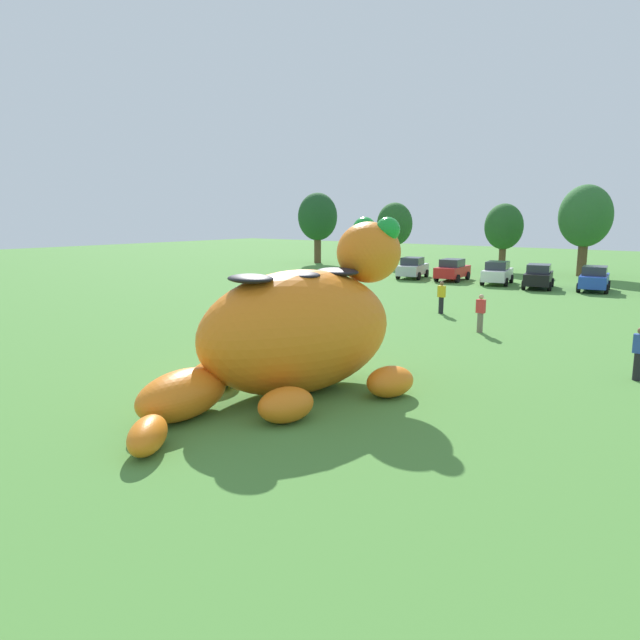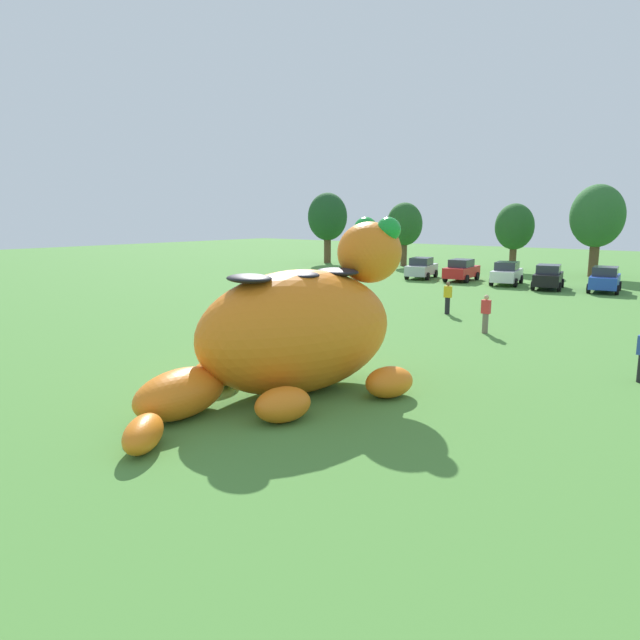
% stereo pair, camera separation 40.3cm
% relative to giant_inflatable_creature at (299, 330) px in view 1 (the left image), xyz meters
% --- Properties ---
extents(ground_plane, '(160.00, 160.00, 0.00)m').
position_rel_giant_inflatable_creature_xyz_m(ground_plane, '(-1.32, 0.89, -1.86)').
color(ground_plane, '#4C8438').
extents(giant_inflatable_creature, '(6.04, 10.26, 5.10)m').
position_rel_giant_inflatable_creature_xyz_m(giant_inflatable_creature, '(0.00, 0.00, 0.00)').
color(giant_inflatable_creature, orange).
rests_on(giant_inflatable_creature, ground).
extents(car_silver, '(2.63, 4.38, 1.72)m').
position_rel_giant_inflatable_creature_xyz_m(car_silver, '(-12.56, 29.61, -1.00)').
color(car_silver, '#B7BABF').
rests_on(car_silver, ground).
extents(car_red, '(2.28, 4.26, 1.72)m').
position_rel_giant_inflatable_creature_xyz_m(car_red, '(-9.19, 29.96, -1.00)').
color(car_red, red).
rests_on(car_red, ground).
extents(car_white, '(2.53, 4.35, 1.72)m').
position_rel_giant_inflatable_creature_xyz_m(car_white, '(-5.46, 29.81, -1.00)').
color(car_white, white).
rests_on(car_white, ground).
extents(car_black, '(2.60, 4.38, 1.72)m').
position_rel_giant_inflatable_creature_xyz_m(car_black, '(-2.23, 29.19, -1.00)').
color(car_black, black).
rests_on(car_black, ground).
extents(car_blue, '(2.43, 4.32, 1.72)m').
position_rel_giant_inflatable_creature_xyz_m(car_blue, '(1.27, 29.99, -1.00)').
color(car_blue, '#2347B7').
rests_on(car_blue, ground).
extents(tree_far_left, '(4.23, 4.23, 7.50)m').
position_rel_giant_inflatable_creature_xyz_m(tree_far_left, '(-28.26, 36.95, 3.04)').
color(tree_far_left, brown).
rests_on(tree_far_left, ground).
extents(tree_left, '(3.60, 3.60, 6.39)m').
position_rel_giant_inflatable_creature_xyz_m(tree_left, '(-19.87, 38.94, 2.32)').
color(tree_left, brown).
rests_on(tree_left, ground).
extents(tree_mid_left, '(3.49, 3.49, 6.19)m').
position_rel_giant_inflatable_creature_xyz_m(tree_mid_left, '(-9.04, 40.26, 2.19)').
color(tree_mid_left, brown).
rests_on(tree_mid_left, ground).
extents(tree_centre_left, '(4.32, 4.32, 7.66)m').
position_rel_giant_inflatable_creature_xyz_m(tree_centre_left, '(-1.98, 39.89, 3.15)').
color(tree_centre_left, brown).
rests_on(tree_centre_left, ground).
extents(spectator_near_inflatable, '(0.38, 0.26, 1.71)m').
position_rel_giant_inflatable_creature_xyz_m(spectator_near_inflatable, '(-2.88, 15.16, -1.01)').
color(spectator_near_inflatable, black).
rests_on(spectator_near_inflatable, ground).
extents(spectator_mid_field, '(0.38, 0.26, 1.71)m').
position_rel_giant_inflatable_creature_xyz_m(spectator_mid_field, '(0.74, 11.65, -1.01)').
color(spectator_mid_field, '#726656').
rests_on(spectator_mid_field, ground).
extents(spectator_by_cars, '(0.38, 0.26, 1.71)m').
position_rel_giant_inflatable_creature_xyz_m(spectator_by_cars, '(7.68, 7.47, -1.01)').
color(spectator_by_cars, black).
rests_on(spectator_by_cars, ground).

